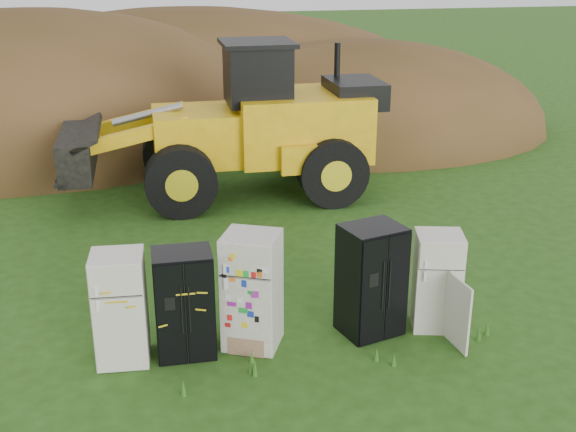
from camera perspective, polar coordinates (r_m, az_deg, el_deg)
name	(u,v)px	position (r m, az deg, el deg)	size (l,w,h in m)	color
ground	(286,340)	(11.38, -0.13, -9.78)	(120.00, 120.00, 0.00)	#244612
fridge_leftmost	(120,308)	(10.78, -13.10, -7.10)	(0.74, 0.71, 1.68)	silver
fridge_black_side	(184,303)	(10.79, -8.20, -6.84)	(0.86, 0.68, 1.64)	black
fridge_sticker	(252,290)	(10.89, -2.87, -5.89)	(0.81, 0.74, 1.81)	silver
fridge_black_right	(371,280)	(11.31, 6.57, -5.04)	(0.89, 0.74, 1.78)	black
fridge_open_door	(437,281)	(11.67, 11.68, -5.03)	(0.72, 0.66, 1.58)	silver
wheel_loader	(219,122)	(17.32, -5.45, 7.44)	(7.67, 3.11, 3.71)	#F2B110
dirt_mound_right	(357,131)	(24.19, 5.49, 6.68)	(12.81, 9.39, 5.96)	#402E14
dirt_mound_left	(33,134)	(25.09, -19.51, 6.10)	(17.53, 13.14, 7.97)	#402E14
dirt_mound_back	(187,108)	(27.94, -8.00, 8.45)	(20.69, 13.80, 7.41)	#402E14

